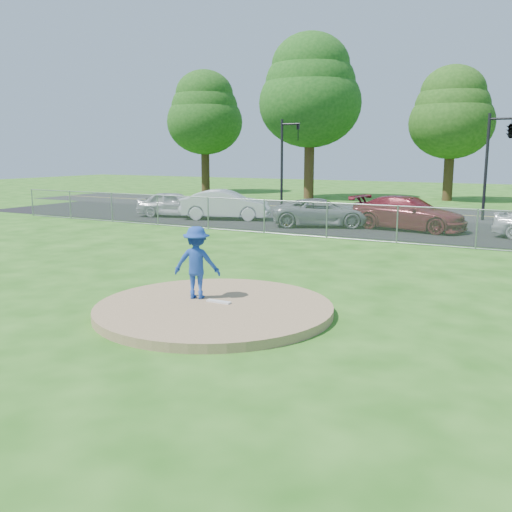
{
  "coord_description": "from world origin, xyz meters",
  "views": [
    {
      "loc": [
        6.81,
        -10.56,
        3.62
      ],
      "look_at": [
        0.0,
        2.0,
        1.0
      ],
      "focal_mm": 40.0,
      "sensor_mm": 36.0,
      "label": 1
    }
  ],
  "objects_px": {
    "parked_car_silver": "(174,204)",
    "parked_car_darkred": "(408,213)",
    "traffic_signal_left": "(285,156)",
    "traffic_signal_center": "(509,132)",
    "parked_car_white": "(225,205)",
    "tree_center": "(452,112)",
    "parked_car_gray": "(322,212)",
    "tree_left": "(310,90)",
    "traffic_cone": "(287,218)",
    "pitcher": "(197,262)",
    "tree_far_left": "(205,112)"
  },
  "relations": [
    {
      "from": "parked_car_gray",
      "to": "traffic_signal_left",
      "type": "bearing_deg",
      "value": 14.85
    },
    {
      "from": "tree_center",
      "to": "parked_car_gray",
      "type": "relative_size",
      "value": 2.03
    },
    {
      "from": "traffic_signal_left",
      "to": "parked_car_gray",
      "type": "xyz_separation_m",
      "value": [
        5.13,
        -6.46,
        -2.68
      ]
    },
    {
      "from": "tree_left",
      "to": "traffic_signal_left",
      "type": "bearing_deg",
      "value": -76.04
    },
    {
      "from": "parked_car_gray",
      "to": "parked_car_silver",
      "type": "bearing_deg",
      "value": 66.64
    },
    {
      "from": "traffic_signal_left",
      "to": "traffic_signal_center",
      "type": "xyz_separation_m",
      "value": [
        12.73,
        -0.0,
        1.25
      ]
    },
    {
      "from": "traffic_cone",
      "to": "parked_car_silver",
      "type": "height_order",
      "value": "parked_car_silver"
    },
    {
      "from": "parked_car_gray",
      "to": "pitcher",
      "type": "bearing_deg",
      "value": 167.37
    },
    {
      "from": "tree_left",
      "to": "traffic_signal_center",
      "type": "height_order",
      "value": "tree_left"
    },
    {
      "from": "tree_left",
      "to": "traffic_cone",
      "type": "bearing_deg",
      "value": -70.43
    },
    {
      "from": "traffic_signal_center",
      "to": "traffic_cone",
      "type": "height_order",
      "value": "traffic_signal_center"
    },
    {
      "from": "traffic_signal_center",
      "to": "pitcher",
      "type": "distance_m",
      "value": 22.45
    },
    {
      "from": "traffic_cone",
      "to": "parked_car_darkred",
      "type": "distance_m",
      "value": 5.88
    },
    {
      "from": "tree_center",
      "to": "parked_car_white",
      "type": "xyz_separation_m",
      "value": [
        -8.34,
        -18.24,
        -5.67
      ]
    },
    {
      "from": "parked_car_silver",
      "to": "parked_car_white",
      "type": "bearing_deg",
      "value": -101.76
    },
    {
      "from": "tree_center",
      "to": "traffic_signal_left",
      "type": "distance_m",
      "value": 14.63
    },
    {
      "from": "traffic_signal_left",
      "to": "traffic_signal_center",
      "type": "height_order",
      "value": "same"
    },
    {
      "from": "tree_far_left",
      "to": "tree_center",
      "type": "bearing_deg",
      "value": 2.73
    },
    {
      "from": "traffic_signal_left",
      "to": "pitcher",
      "type": "xyz_separation_m",
      "value": [
        8.08,
        -21.67,
        -2.31
      ]
    },
    {
      "from": "parked_car_white",
      "to": "tree_center",
      "type": "bearing_deg",
      "value": -44.8
    },
    {
      "from": "tree_left",
      "to": "pitcher",
      "type": "xyz_separation_m",
      "value": [
        10.32,
        -30.67,
        -7.19
      ]
    },
    {
      "from": "tree_center",
      "to": "traffic_cone",
      "type": "height_order",
      "value": "tree_center"
    },
    {
      "from": "tree_left",
      "to": "parked_car_gray",
      "type": "bearing_deg",
      "value": -64.52
    },
    {
      "from": "traffic_signal_left",
      "to": "pitcher",
      "type": "bearing_deg",
      "value": -69.54
    },
    {
      "from": "parked_car_gray",
      "to": "parked_car_white",
      "type": "bearing_deg",
      "value": 64.18
    },
    {
      "from": "parked_car_silver",
      "to": "parked_car_darkred",
      "type": "height_order",
      "value": "parked_car_darkred"
    },
    {
      "from": "parked_car_silver",
      "to": "parked_car_gray",
      "type": "relative_size",
      "value": 0.85
    },
    {
      "from": "tree_center",
      "to": "traffic_cone",
      "type": "distance_m",
      "value": 20.36
    },
    {
      "from": "parked_car_darkred",
      "to": "traffic_signal_center",
      "type": "bearing_deg",
      "value": -23.34
    },
    {
      "from": "tree_left",
      "to": "parked_car_darkred",
      "type": "bearing_deg",
      "value": -52.34
    },
    {
      "from": "tree_far_left",
      "to": "pitcher",
      "type": "distance_m",
      "value": 39.47
    },
    {
      "from": "tree_far_left",
      "to": "tree_left",
      "type": "xyz_separation_m",
      "value": [
        11.0,
        -2.0,
        1.18
      ]
    },
    {
      "from": "tree_far_left",
      "to": "traffic_signal_center",
      "type": "height_order",
      "value": "tree_far_left"
    },
    {
      "from": "tree_center",
      "to": "parked_car_darkred",
      "type": "height_order",
      "value": "tree_center"
    },
    {
      "from": "traffic_signal_left",
      "to": "parked_car_white",
      "type": "distance_m",
      "value": 6.77
    },
    {
      "from": "traffic_signal_left",
      "to": "parked_car_gray",
      "type": "distance_m",
      "value": 8.68
    },
    {
      "from": "parked_car_silver",
      "to": "parked_car_darkred",
      "type": "bearing_deg",
      "value": -103.2
    },
    {
      "from": "tree_left",
      "to": "traffic_signal_center",
      "type": "xyz_separation_m",
      "value": [
        14.97,
        -9.0,
        -3.63
      ]
    },
    {
      "from": "tree_center",
      "to": "parked_car_silver",
      "type": "relative_size",
      "value": 2.38
    },
    {
      "from": "tree_left",
      "to": "traffic_cone",
      "type": "relative_size",
      "value": 18.3
    },
    {
      "from": "traffic_cone",
      "to": "parked_car_darkred",
      "type": "bearing_deg",
      "value": 11.21
    },
    {
      "from": "pitcher",
      "to": "parked_car_silver",
      "type": "bearing_deg",
      "value": -71.38
    },
    {
      "from": "tree_left",
      "to": "pitcher",
      "type": "relative_size",
      "value": 7.33
    },
    {
      "from": "parked_car_darkred",
      "to": "pitcher",
      "type": "bearing_deg",
      "value": -175.74
    },
    {
      "from": "traffic_signal_center",
      "to": "traffic_cone",
      "type": "distance_m",
      "value": 12.36
    },
    {
      "from": "parked_car_white",
      "to": "traffic_signal_center",
      "type": "bearing_deg",
      "value": -85.11
    },
    {
      "from": "traffic_signal_left",
      "to": "tree_left",
      "type": "bearing_deg",
      "value": 103.96
    },
    {
      "from": "traffic_signal_left",
      "to": "traffic_cone",
      "type": "distance_m",
      "value": 8.3
    },
    {
      "from": "traffic_signal_center",
      "to": "parked_car_white",
      "type": "xyz_separation_m",
      "value": [
        -13.31,
        -6.24,
        -3.81
      ]
    },
    {
      "from": "tree_far_left",
      "to": "parked_car_gray",
      "type": "distance_m",
      "value": 26.13
    }
  ]
}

